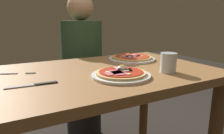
{
  "coord_description": "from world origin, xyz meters",
  "views": [
    {
      "loc": [
        -0.44,
        -0.9,
        0.99
      ],
      "look_at": [
        0.01,
        -0.07,
        0.77
      ],
      "focal_mm": 32.74,
      "sensor_mm": 36.0,
      "label": 1
    }
  ],
  "objects": [
    {
      "name": "knife",
      "position": [
        -0.34,
        -0.09,
        0.74
      ],
      "size": [
        0.2,
        0.03,
        0.01
      ],
      "color": "silver",
      "rests_on": "dining_table"
    },
    {
      "name": "pizza_foreground",
      "position": [
        0.02,
        -0.15,
        0.75
      ],
      "size": [
        0.27,
        0.27,
        0.05
      ],
      "color": "white",
      "rests_on": "dining_table"
    },
    {
      "name": "pizza_across_left",
      "position": [
        0.28,
        0.16,
        0.75
      ],
      "size": [
        0.29,
        0.29,
        0.03
      ],
      "color": "white",
      "rests_on": "dining_table"
    },
    {
      "name": "dining_table",
      "position": [
        0.0,
        0.0,
        0.61
      ],
      "size": [
        1.12,
        0.74,
        0.74
      ],
      "color": "olive",
      "rests_on": "ground"
    },
    {
      "name": "fork",
      "position": [
        -0.4,
        0.13,
        0.74
      ],
      "size": [
        0.15,
        0.07,
        0.0
      ],
      "color": "silver",
      "rests_on": "dining_table"
    },
    {
      "name": "diner_person",
      "position": [
        0.11,
        0.63,
        0.56
      ],
      "size": [
        0.32,
        0.32,
        1.18
      ],
      "rotation": [
        0.0,
        0.0,
        3.14
      ],
      "color": "black",
      "rests_on": "ground"
    },
    {
      "name": "water_glass_near",
      "position": [
        0.26,
        -0.19,
        0.78
      ],
      "size": [
        0.08,
        0.08,
        0.09
      ],
      "color": "silver",
      "rests_on": "dining_table"
    }
  ]
}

